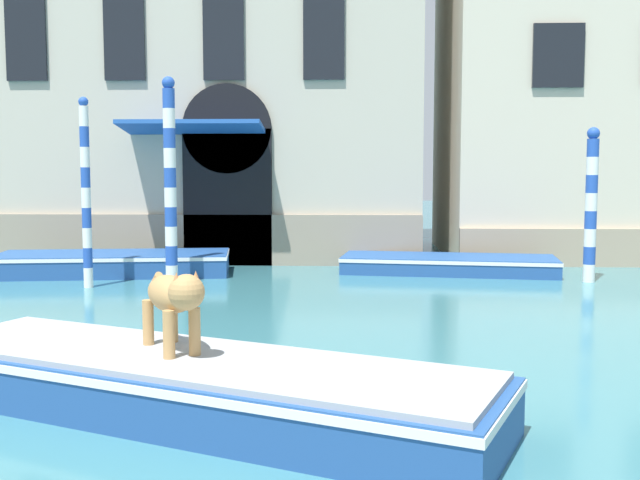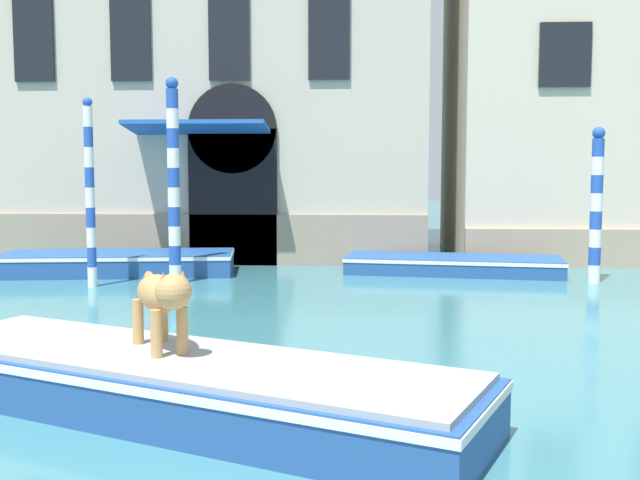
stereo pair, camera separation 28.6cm
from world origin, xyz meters
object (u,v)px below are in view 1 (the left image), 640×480
boat_moored_far (448,264)px  mooring_pole_2 (591,204)px  dog_on_deck (173,297)px  mooring_pole_0 (170,181)px  boat_moored_near_palazzo (113,263)px  boat_foreground (191,383)px  mooring_pole_1 (86,192)px

boat_moored_far → mooring_pole_2: size_ratio=1.56×
dog_on_deck → mooring_pole_0: bearing=161.4°
boat_moored_near_palazzo → mooring_pole_2: mooring_pole_2 is taller
mooring_pole_0 → boat_foreground: bearing=-75.6°
boat_moored_far → mooring_pole_0: (-6.13, -2.02, 1.99)m
boat_foreground → mooring_pole_0: size_ratio=1.47×
boat_foreground → mooring_pole_1: size_ratio=1.64×
boat_moored_far → mooring_pole_0: mooring_pole_0 is taller
boat_moored_far → mooring_pole_0: size_ratio=1.19×
dog_on_deck → mooring_pole_1: size_ratio=0.30×
boat_foreground → boat_moored_far: 11.19m
boat_moored_near_palazzo → boat_moored_far: (7.85, 0.56, -0.05)m
boat_foreground → mooring_pole_2: bearing=76.4°
boat_moored_near_palazzo → mooring_pole_1: size_ratio=1.41×
mooring_pole_0 → mooring_pole_2: size_ratio=1.31×
mooring_pole_0 → mooring_pole_2: 9.03m
mooring_pole_0 → mooring_pole_2: bearing=4.2°
boat_moored_far → mooring_pole_1: (-7.76, -2.52, 1.76)m
dog_on_deck → boat_foreground: bearing=19.2°
boat_foreground → dog_on_deck: bearing=164.5°
boat_moored_near_palazzo → mooring_pole_0: mooring_pole_0 is taller
boat_foreground → mooring_pole_0: 8.93m
boat_foreground → boat_moored_far: bearing=92.5°
boat_foreground → boat_moored_near_palazzo: (-3.89, 9.91, -0.05)m
dog_on_deck → boat_moored_far: bearing=126.0°
mooring_pole_0 → mooring_pole_1: size_ratio=1.12×
boat_foreground → mooring_pole_1: mooring_pole_1 is taller
mooring_pole_1 → mooring_pole_2: bearing=6.2°
boat_moored_far → dog_on_deck: bearing=-104.0°
mooring_pole_0 → mooring_pole_1: mooring_pole_0 is taller
mooring_pole_2 → mooring_pole_1: bearing=-173.8°
mooring_pole_1 → mooring_pole_0: bearing=17.1°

